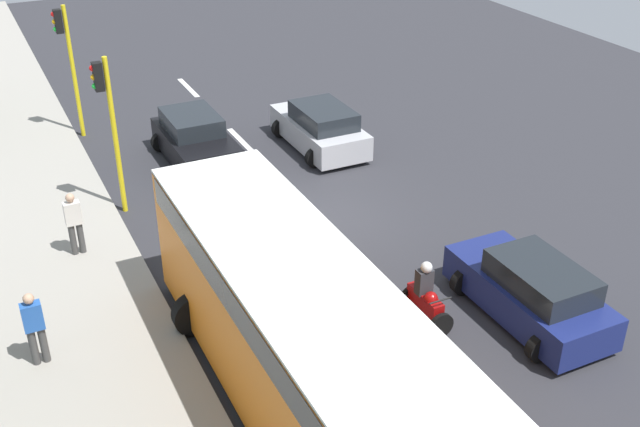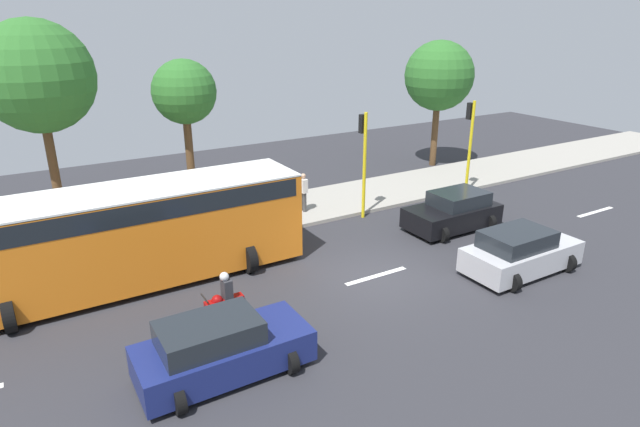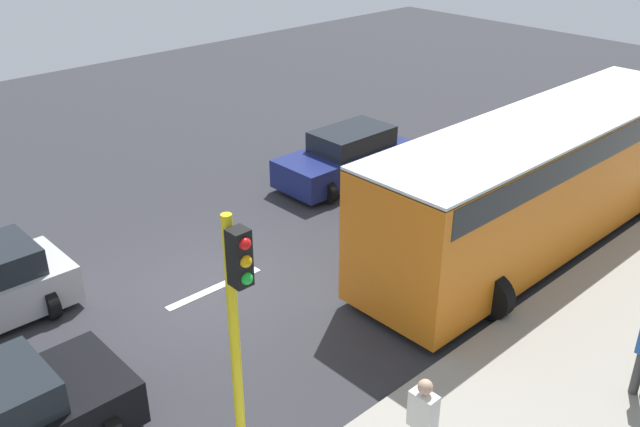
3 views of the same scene
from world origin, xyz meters
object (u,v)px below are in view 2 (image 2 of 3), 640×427
Objects in this scene: traffic_light_corner at (470,134)px; street_tree_south at (37,77)px; car_dark_blue at (221,349)px; car_black at (453,212)px; street_tree_north at (184,93)px; city_bus at (128,231)px; pedestrian_by_tree at (303,191)px; pedestrian_near_signal at (201,197)px; street_tree_center at (439,76)px; car_silver at (520,252)px; traffic_light_midblock at (364,150)px; motorcycle at (224,302)px.

traffic_light_corner is 0.56× the size of street_tree_south.
car_dark_blue is 1.07× the size of car_black.
city_bus is at bearing 148.77° from street_tree_north.
street_tree_south is (4.08, 9.16, 4.89)m from pedestrian_by_tree.
pedestrian_near_signal is 15.10m from street_tree_center.
pedestrian_near_signal is at bearing 36.84° from car_silver.
traffic_light_midblock is (-1.54, -2.01, 1.87)m from pedestrian_by_tree.
street_tree_north reaches higher than pedestrian_by_tree.
street_tree_north reaches higher than car_black.
city_bus is 4.18m from motorcycle.
car_dark_blue is 0.59× the size of street_tree_center.
pedestrian_by_tree is at bearing -139.55° from street_tree_north.
street_tree_south is at bearing 87.72° from street_tree_center.
street_tree_north is at bearing 44.21° from traffic_light_midblock.
street_tree_north reaches higher than city_bus.
pedestrian_by_tree is at bearing -110.58° from pedestrian_near_signal.
car_black is 4.43m from traffic_light_midblock.
motorcycle is at bearing 166.38° from street_tree_north.
motorcycle is 0.91× the size of pedestrian_by_tree.
motorcycle is 0.24× the size of street_tree_north.
traffic_light_corner is at bearing -104.17° from pedestrian_near_signal.
car_black is at bearing 129.10° from traffic_light_corner.
car_black is 10.80m from street_tree_center.
street_tree_center reaches higher than pedestrian_by_tree.
street_tree_south is (10.53, 3.01, 5.31)m from motorcycle.
traffic_light_midblock is 0.65× the size of street_tree_center.
pedestrian_near_signal is 0.21× the size of street_tree_south.
pedestrian_near_signal is at bearing 54.31° from car_black.
traffic_light_corner is 0.65× the size of street_tree_center.
city_bus is 15.97m from traffic_light_corner.
pedestrian_near_signal is 0.38× the size of traffic_light_corner.
street_tree_north is (12.81, -3.48, 4.25)m from car_dark_blue.
street_tree_center is (9.75, -16.57, 4.39)m from motorcycle.
car_silver is 8.65m from traffic_light_corner.
car_silver is 18.65m from street_tree_south.
street_tree_south reaches higher than motorcycle.
city_bus reaches higher than pedestrian_near_signal.
car_black is 12.55m from street_tree_north.
city_bus is 8.14m from street_tree_south.
city_bus reaches higher than car_silver.
pedestrian_near_signal is at bearing -116.63° from street_tree_south.
car_silver is 2.42× the size of pedestrian_by_tree.
traffic_light_midblock is at bearing -51.97° from car_dark_blue.
traffic_light_midblock reaches higher than pedestrian_near_signal.
pedestrian_by_tree reaches higher than car_black.
car_black is 0.85× the size of traffic_light_midblock.
car_silver is at bearing -89.64° from car_dark_blue.
pedestrian_near_signal is at bearing 75.83° from traffic_light_corner.
traffic_light_corner is (7.01, -4.56, 2.22)m from car_silver.
pedestrian_near_signal is 4.75m from street_tree_north.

